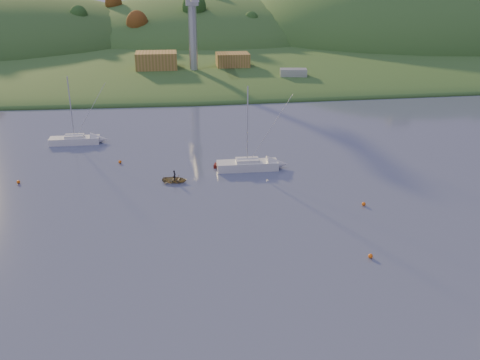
{
  "coord_description": "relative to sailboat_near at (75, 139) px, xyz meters",
  "views": [
    {
      "loc": [
        -4.07,
        -25.58,
        28.33
      ],
      "look_at": [
        3.87,
        36.51,
        3.45
      ],
      "focal_mm": 40.0,
      "sensor_mm": 36.0,
      "label": 1
    }
  ],
  "objects": [
    {
      "name": "buoy_1",
      "position": [
        40.82,
        -31.47,
        -0.5
      ],
      "size": [
        0.5,
        0.5,
        0.5
      ],
      "primitive_type": "sphere",
      "color": "#FF650D",
      "rests_on": "ground"
    },
    {
      "name": "hill_center",
      "position": [
        31.26,
        144.28,
        -0.75
      ],
      "size": [
        140.0,
        120.0,
        36.0
      ],
      "primitive_type": "ellipsoid",
      "color": "#305522",
      "rests_on": "ground"
    },
    {
      "name": "shore_slope",
      "position": [
        21.26,
        99.28,
        -0.75
      ],
      "size": [
        640.0,
        150.0,
        7.0
      ],
      "primitive_type": "ellipsoid",
      "color": "#305522",
      "rests_on": "ground"
    },
    {
      "name": "buoy_3",
      "position": [
        8.56,
        -11.2,
        -0.5
      ],
      "size": [
        0.5,
        0.5,
        0.5
      ],
      "primitive_type": "sphere",
      "color": "#FF650D",
      "rests_on": "ground"
    },
    {
      "name": "shed_west",
      "position": [
        13.26,
        57.28,
        4.05
      ],
      "size": [
        11.0,
        8.0,
        4.8
      ],
      "primitive_type": "cube",
      "color": "olive",
      "rests_on": "wharf"
    },
    {
      "name": "sailboat_near",
      "position": [
        0.0,
        0.0,
        0.0
      ],
      "size": [
        8.44,
        2.65,
        11.66
      ],
      "rotation": [
        0.0,
        0.0,
        0.02
      ],
      "color": "white",
      "rests_on": "ground"
    },
    {
      "name": "wharf",
      "position": [
        26.26,
        56.28,
        0.45
      ],
      "size": [
        42.0,
        16.0,
        2.4
      ],
      "primitive_type": "cube",
      "color": "slate",
      "rests_on": "ground"
    },
    {
      "name": "buoy_0",
      "position": [
        37.0,
        -44.37,
        -0.5
      ],
      "size": [
        0.5,
        0.5,
        0.5
      ],
      "primitive_type": "sphere",
      "color": "#FF650D",
      "rests_on": "ground"
    },
    {
      "name": "buoy_2",
      "position": [
        -5.0,
        -17.97,
        -0.5
      ],
      "size": [
        0.5,
        0.5,
        0.5
      ],
      "primitive_type": "sphere",
      "color": "#FF650D",
      "rests_on": "ground"
    },
    {
      "name": "sailboat_far",
      "position": [
        27.89,
        -16.43,
        0.05
      ],
      "size": [
        9.17,
        2.81,
        12.7
      ],
      "rotation": [
        0.0,
        0.0,
        -0.01
      ],
      "color": "silver",
      "rests_on": "ground"
    },
    {
      "name": "canoe",
      "position": [
        16.93,
        -20.17,
        -0.39
      ],
      "size": [
        4.02,
        3.28,
        0.73
      ],
      "primitive_type": "imported",
      "rotation": [
        0.0,
        0.0,
        1.33
      ],
      "color": "#938151",
      "rests_on": "ground"
    },
    {
      "name": "work_vessel",
      "position": [
        48.52,
        44.63,
        0.71
      ],
      "size": [
        16.62,
        8.0,
        4.1
      ],
      "rotation": [
        0.0,
        0.0,
        -0.15
      ],
      "color": "slate",
      "rests_on": "ground"
    },
    {
      "name": "dock_crane",
      "position": [
        23.26,
        52.67,
        16.42
      ],
      "size": [
        3.2,
        28.0,
        20.3
      ],
      "color": "#B7B7BC",
      "rests_on": "wharf"
    },
    {
      "name": "far_shore",
      "position": [
        21.26,
        164.28,
        -0.75
      ],
      "size": [
        620.0,
        220.0,
        1.5
      ],
      "primitive_type": "cube",
      "color": "#305522",
      "rests_on": "ground"
    },
    {
      "name": "hillside_trees",
      "position": [
        21.26,
        119.28,
        -0.75
      ],
      "size": [
        280.0,
        50.0,
        32.0
      ],
      "primitive_type": null,
      "color": "#234719",
      "rests_on": "ground"
    },
    {
      "name": "red_tender",
      "position": [
        25.3,
        -15.4,
        -0.48
      ],
      "size": [
        4.04,
        2.21,
        1.31
      ],
      "rotation": [
        0.0,
        0.0,
        -0.25
      ],
      "color": "#53110B",
      "rests_on": "ground"
    },
    {
      "name": "shed_east",
      "position": [
        34.26,
        58.28,
        3.65
      ],
      "size": [
        9.0,
        7.0,
        4.0
      ],
      "primitive_type": "cube",
      "color": "olive",
      "rests_on": "wharf"
    },
    {
      "name": "paddler",
      "position": [
        16.93,
        -20.17,
        0.0
      ],
      "size": [
        0.48,
        0.62,
        1.5
      ],
      "primitive_type": "imported",
      "rotation": [
        0.0,
        0.0,
        1.33
      ],
      "color": "black",
      "rests_on": "ground"
    },
    {
      "name": "hill_right",
      "position": [
        116.26,
        129.28,
        -0.75
      ],
      "size": [
        150.0,
        130.0,
        60.0
      ],
      "primitive_type": "ellipsoid",
      "color": "#305522",
      "rests_on": "ground"
    }
  ]
}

